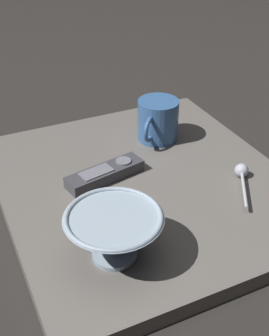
{
  "coord_description": "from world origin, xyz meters",
  "views": [
    {
      "loc": [
        -0.62,
        0.31,
        0.51
      ],
      "look_at": [
        0.02,
        0.01,
        0.05
      ],
      "focal_mm": 47.33,
      "sensor_mm": 36.0,
      "label": 1
    }
  ],
  "objects": [
    {
      "name": "ground_plane",
      "position": [
        0.0,
        0.0,
        0.0
      ],
      "size": [
        6.0,
        6.0,
        0.0
      ],
      "primitive_type": "plane",
      "color": "black"
    },
    {
      "name": "table",
      "position": [
        0.0,
        0.0,
        0.02
      ],
      "size": [
        0.57,
        0.52,
        0.03
      ],
      "color": "#5B5651",
      "rests_on": "ground"
    },
    {
      "name": "cereal_bowl",
      "position": [
        -0.16,
        0.13,
        0.07
      ],
      "size": [
        0.15,
        0.15,
        0.08
      ],
      "color": "#8C9EAD",
      "rests_on": "table"
    },
    {
      "name": "coffee_mug",
      "position": [
        0.13,
        -0.09,
        0.08
      ],
      "size": [
        0.1,
        0.1,
        0.09
      ],
      "color": "#33598C",
      "rests_on": "table"
    },
    {
      "name": "teaspoon",
      "position": [
        -0.08,
        -0.17,
        0.04
      ],
      "size": [
        0.11,
        0.08,
        0.03
      ],
      "color": "#A3A5B2",
      "rests_on": "table"
    },
    {
      "name": "tv_remote_near",
      "position": [
        0.03,
        0.07,
        0.04
      ],
      "size": [
        0.07,
        0.16,
        0.03
      ],
      "color": "#38383D",
      "rests_on": "table"
    }
  ]
}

